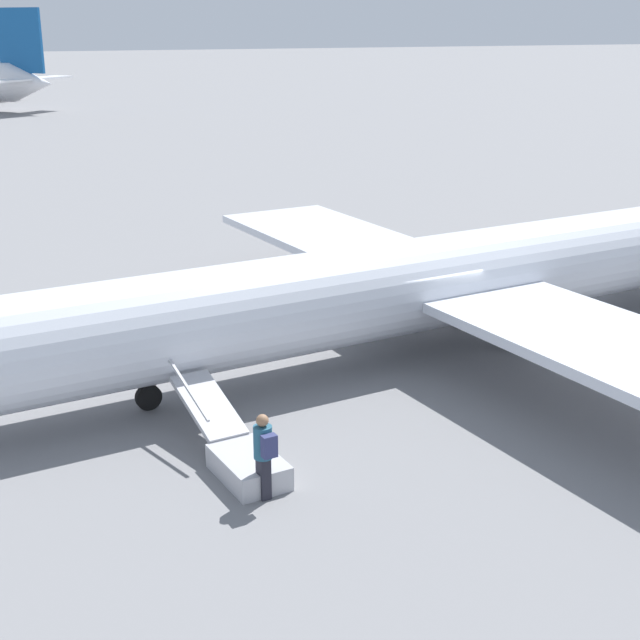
% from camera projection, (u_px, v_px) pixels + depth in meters
% --- Properties ---
extents(ground_plane, '(600.00, 600.00, 0.00)m').
position_uv_depth(ground_plane, '(418.00, 352.00, 24.68)').
color(ground_plane, slate).
extents(airplane_main, '(30.11, 22.87, 6.66)m').
position_uv_depth(airplane_main, '(448.00, 279.00, 24.49)').
color(airplane_main, silver).
rests_on(airplane_main, ground).
extents(boarding_stairs, '(1.32, 4.08, 1.67)m').
position_uv_depth(boarding_stairs, '(240.00, 454.00, 18.05)').
color(boarding_stairs, '#B2B2B7').
rests_on(boarding_stairs, ground).
extents(passenger, '(0.36, 0.55, 1.74)m').
position_uv_depth(passenger, '(264.00, 451.00, 16.77)').
color(passenger, '#23232D').
rests_on(passenger, ground).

